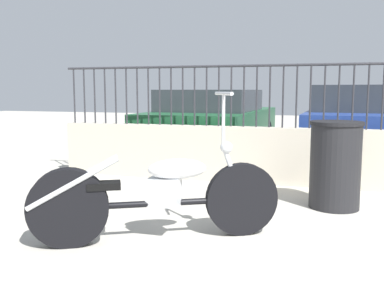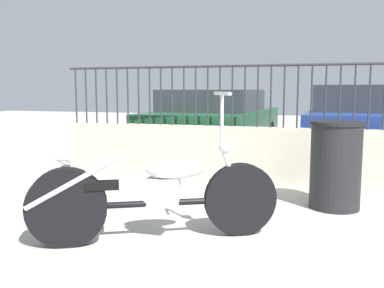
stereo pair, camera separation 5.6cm
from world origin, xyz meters
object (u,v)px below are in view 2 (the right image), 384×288
motorcycle_black (143,197)px  car_blue (362,122)px  trash_bin (336,165)px  car_green (215,122)px

motorcycle_black → car_blue: (2.18, 5.40, 0.31)m
motorcycle_black → trash_bin: bearing=17.2°
motorcycle_black → trash_bin: (1.62, 1.60, 0.09)m
trash_bin → car_green: bearing=123.6°
trash_bin → car_green: (-2.22, 3.35, 0.19)m
car_blue → car_green: bearing=103.0°
motorcycle_black → car_green: car_green is taller
trash_bin → motorcycle_black: bearing=-135.4°
car_green → car_blue: bearing=-77.5°
motorcycle_black → car_blue: 5.84m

